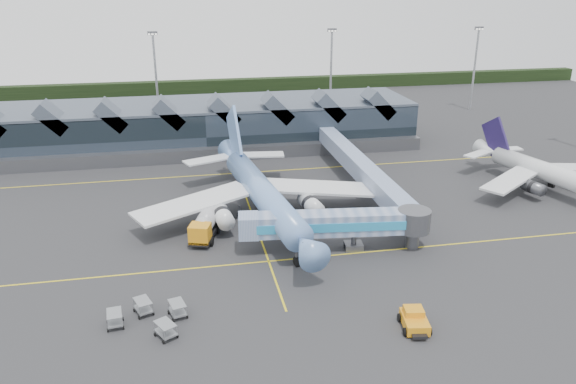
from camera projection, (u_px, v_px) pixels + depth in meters
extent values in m
plane|color=#27282A|center=(260.00, 235.00, 80.15)|extent=(260.00, 260.00, 0.00)
cube|color=yellow|center=(269.00, 261.00, 72.81)|extent=(120.00, 0.25, 0.01)
cube|color=yellow|center=(238.00, 173.00, 105.81)|extent=(120.00, 0.25, 0.01)
cube|color=yellow|center=(250.00, 209.00, 89.31)|extent=(0.25, 60.00, 0.01)
cube|color=black|center=(209.00, 86.00, 180.26)|extent=(260.00, 4.00, 4.00)
cube|color=black|center=(204.00, 126.00, 121.63)|extent=(90.00, 20.00, 9.00)
cube|color=#46505E|center=(202.00, 104.00, 119.96)|extent=(90.00, 20.00, 0.60)
cube|color=#55575D|center=(208.00, 154.00, 112.69)|extent=(90.00, 2.50, 2.60)
cube|color=#46505E|center=(53.00, 117.00, 108.22)|extent=(6.43, 6.00, 6.43)
cube|color=#46505E|center=(112.00, 115.00, 110.23)|extent=(6.43, 6.00, 6.43)
cube|color=#46505E|center=(169.00, 112.00, 112.23)|extent=(6.43, 6.00, 6.43)
cube|color=#46505E|center=(224.00, 110.00, 114.23)|extent=(6.43, 6.00, 6.43)
cube|color=#46505E|center=(277.00, 108.00, 116.24)|extent=(6.43, 6.00, 6.43)
cube|color=#46505E|center=(328.00, 106.00, 118.24)|extent=(6.43, 6.00, 6.43)
cube|color=#46505E|center=(378.00, 103.00, 120.25)|extent=(6.43, 6.00, 6.43)
cylinder|color=gray|center=(156.00, 79.00, 139.49)|extent=(0.56, 0.56, 22.00)
cube|color=#55575D|center=(152.00, 33.00, 135.58)|extent=(2.40, 0.50, 0.90)
cylinder|color=gray|center=(331.00, 73.00, 147.69)|extent=(0.56, 0.56, 22.00)
cube|color=#55575D|center=(332.00, 30.00, 143.77)|extent=(2.40, 0.50, 0.90)
cylinder|color=gray|center=(474.00, 70.00, 153.14)|extent=(0.56, 0.56, 22.00)
cube|color=#55575D|center=(479.00, 28.00, 149.23)|extent=(2.40, 0.50, 0.90)
cylinder|color=#6990D6|center=(263.00, 194.00, 83.75)|extent=(7.97, 32.35, 3.96)
cone|color=#6990D6|center=(307.00, 247.00, 67.08)|extent=(4.62, 5.96, 3.96)
cube|color=black|center=(309.00, 243.00, 66.17)|extent=(1.54, 0.52, 0.48)
cone|color=#6990D6|center=(233.00, 155.00, 101.12)|extent=(4.85, 7.78, 3.96)
cube|color=silver|center=(194.00, 203.00, 82.18)|extent=(18.83, 13.07, 1.31)
cube|color=silver|center=(323.00, 188.00, 88.18)|extent=(18.80, 9.22, 1.31)
cylinder|color=silver|center=(222.00, 216.00, 80.31)|extent=(3.13, 5.77, 2.46)
cylinder|color=silver|center=(311.00, 204.00, 84.32)|extent=(3.13, 5.77, 2.46)
cube|color=#6990D6|center=(234.00, 135.00, 98.03)|extent=(1.74, 10.12, 10.92)
cube|color=silver|center=(207.00, 160.00, 98.46)|extent=(8.86, 5.98, 0.26)
cube|color=silver|center=(261.00, 155.00, 101.35)|extent=(8.58, 4.16, 0.26)
cylinder|color=#55575D|center=(296.00, 257.00, 71.45)|extent=(0.29, 0.29, 2.29)
cylinder|color=#55575D|center=(240.00, 212.00, 85.08)|extent=(0.29, 0.29, 2.29)
cylinder|color=#55575D|center=(282.00, 207.00, 87.08)|extent=(0.29, 0.29, 2.29)
cylinder|color=black|center=(296.00, 262.00, 71.71)|extent=(0.65, 1.52, 1.47)
cylinder|color=silver|center=(548.00, 172.00, 95.56)|extent=(8.85, 22.46, 3.20)
cone|color=silver|center=(488.00, 150.00, 107.02)|extent=(4.41, 5.77, 3.20)
cube|color=silver|center=(510.00, 180.00, 93.54)|extent=(13.43, 10.72, 1.07)
cube|color=silver|center=(572.00, 168.00, 99.70)|extent=(13.52, 4.87, 1.07)
cylinder|color=#55575D|center=(533.00, 187.00, 92.65)|extent=(2.90, 4.22, 1.98)
cylinder|color=#55575D|center=(575.00, 178.00, 96.76)|extent=(2.90, 4.22, 1.98)
cube|color=#231848|center=(495.00, 137.00, 104.89)|extent=(2.31, 7.07, 7.80)
cube|color=silver|center=(478.00, 154.00, 104.73)|extent=(6.42, 4.91, 0.27)
cube|color=silver|center=(506.00, 149.00, 107.70)|extent=(6.13, 2.33, 0.27)
cylinder|color=#55575D|center=(530.00, 187.00, 96.15)|extent=(0.30, 0.30, 1.85)
cylinder|color=#55575D|center=(552.00, 182.00, 98.39)|extent=(0.30, 0.30, 1.85)
cube|color=#657FA9|center=(332.00, 223.00, 74.50)|extent=(20.40, 5.35, 2.93)
cube|color=#278FC3|center=(334.00, 228.00, 73.04)|extent=(20.06, 2.47, 1.21)
cube|color=#657FA9|center=(248.00, 226.00, 73.67)|extent=(2.98, 3.51, 3.03)
cylinder|color=#55575D|center=(354.00, 236.00, 75.43)|extent=(0.71, 0.71, 3.96)
cube|color=#55575D|center=(353.00, 246.00, 75.97)|extent=(2.64, 2.29, 0.91)
cylinder|color=black|center=(346.00, 247.00, 75.93)|extent=(0.51, 0.95, 0.91)
cylinder|color=black|center=(361.00, 246.00, 76.08)|extent=(0.51, 0.95, 0.91)
cylinder|color=#55575D|center=(414.00, 220.00, 75.33)|extent=(4.44, 4.44, 3.03)
cylinder|color=#55575D|center=(413.00, 234.00, 76.03)|extent=(1.82, 1.82, 3.96)
cube|color=black|center=(207.00, 229.00, 80.04)|extent=(5.65, 10.57, 0.57)
cube|color=orange|center=(200.00, 233.00, 76.03)|extent=(3.35, 3.20, 2.50)
cube|color=black|center=(198.00, 232.00, 74.98)|extent=(2.44, 0.91, 1.14)
cylinder|color=#B0B0B5|center=(209.00, 216.00, 80.76)|extent=(4.46, 7.07, 2.61)
sphere|color=#B0B0B5|center=(214.00, 207.00, 83.82)|extent=(2.50, 2.50, 2.50)
sphere|color=#B0B0B5|center=(203.00, 225.00, 77.70)|extent=(2.50, 2.50, 2.50)
cylinder|color=black|center=(191.00, 241.00, 77.12)|extent=(0.72, 1.20, 1.14)
cylinder|color=black|center=(212.00, 242.00, 76.83)|extent=(0.72, 1.20, 1.14)
cylinder|color=black|center=(199.00, 229.00, 80.81)|extent=(0.72, 1.20, 1.14)
cylinder|color=black|center=(218.00, 230.00, 80.53)|extent=(0.72, 1.20, 1.14)
cylinder|color=black|center=(204.00, 221.00, 83.45)|extent=(0.72, 1.20, 1.14)
cylinder|color=black|center=(222.00, 222.00, 83.16)|extent=(0.72, 1.20, 1.14)
cube|color=orange|center=(415.00, 322.00, 58.66)|extent=(3.01, 4.28, 1.10)
cube|color=orange|center=(414.00, 311.00, 58.99)|extent=(2.23, 2.05, 0.77)
cube|color=black|center=(419.00, 336.00, 56.82)|extent=(1.65, 1.11, 0.33)
cylinder|color=black|center=(405.00, 332.00, 57.51)|extent=(0.46, 0.92, 0.88)
cylinder|color=black|center=(430.00, 331.00, 57.59)|extent=(0.46, 0.92, 0.88)
cylinder|color=black|center=(400.00, 317.00, 59.97)|extent=(0.46, 0.92, 0.88)
cylinder|color=black|center=(423.00, 317.00, 60.05)|extent=(0.46, 0.92, 0.88)
cube|color=gray|center=(143.00, 309.00, 61.27)|extent=(2.24, 2.74, 0.16)
cube|color=gray|center=(143.00, 301.00, 60.90)|extent=(2.24, 2.74, 0.09)
cylinder|color=black|center=(148.00, 306.00, 62.48)|extent=(0.26, 0.41, 0.39)
cube|color=gray|center=(178.00, 311.00, 60.80)|extent=(2.06, 2.67, 0.16)
cube|color=gray|center=(177.00, 303.00, 60.44)|extent=(2.06, 2.67, 0.09)
cylinder|color=black|center=(183.00, 309.00, 61.99)|extent=(0.22, 0.41, 0.39)
cube|color=gray|center=(115.00, 321.00, 59.04)|extent=(1.76, 2.51, 0.16)
cube|color=gray|center=(114.00, 313.00, 58.67)|extent=(1.76, 2.51, 0.09)
cylinder|color=black|center=(123.00, 319.00, 60.17)|extent=(0.17, 0.40, 0.39)
cube|color=gray|center=(166.00, 332.00, 57.22)|extent=(2.47, 2.79, 0.16)
cube|color=gray|center=(165.00, 324.00, 56.85)|extent=(2.47, 2.79, 0.09)
cylinder|color=black|center=(169.00, 329.00, 58.46)|extent=(0.30, 0.40, 0.39)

